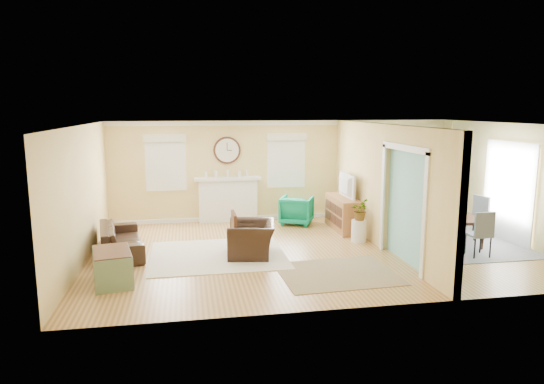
# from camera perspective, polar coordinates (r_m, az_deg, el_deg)

# --- Properties ---
(floor) EXTENTS (9.00, 9.00, 0.00)m
(floor) POSITION_cam_1_polar(r_m,az_deg,el_deg) (10.21, 4.75, -6.80)
(floor) COLOR olive
(floor) RESTS_ON ground
(wall_back) EXTENTS (9.00, 0.02, 2.60)m
(wall_back) POSITION_cam_1_polar(r_m,az_deg,el_deg) (12.81, 1.42, 2.59)
(wall_back) COLOR tan
(wall_back) RESTS_ON ground
(wall_front) EXTENTS (9.00, 0.02, 2.60)m
(wall_front) POSITION_cam_1_polar(r_m,az_deg,el_deg) (7.12, 11.06, -3.51)
(wall_front) COLOR tan
(wall_front) RESTS_ON ground
(wall_left) EXTENTS (0.02, 6.00, 2.60)m
(wall_left) POSITION_cam_1_polar(r_m,az_deg,el_deg) (9.79, -21.51, -0.37)
(wall_left) COLOR tan
(wall_left) RESTS_ON ground
(wall_right) EXTENTS (0.02, 6.00, 2.60)m
(wall_right) POSITION_cam_1_polar(r_m,az_deg,el_deg) (11.89, 26.32, 0.99)
(wall_right) COLOR tan
(wall_right) RESTS_ON ground
(ceiling) EXTENTS (9.00, 6.00, 0.02)m
(ceiling) POSITION_cam_1_polar(r_m,az_deg,el_deg) (9.79, 4.97, 7.94)
(ceiling) COLOR white
(ceiling) RESTS_ON wall_back
(partition) EXTENTS (0.17, 6.00, 2.60)m
(partition) POSITION_cam_1_polar(r_m,az_deg,el_deg) (10.65, 12.36, 1.19)
(partition) COLOR tan
(partition) RESTS_ON ground
(fireplace) EXTENTS (1.70, 0.30, 1.17)m
(fireplace) POSITION_cam_1_polar(r_m,az_deg,el_deg) (12.59, -5.19, -0.81)
(fireplace) COLOR white
(fireplace) RESTS_ON ground
(wall_clock) EXTENTS (0.70, 0.07, 0.70)m
(wall_clock) POSITION_cam_1_polar(r_m,az_deg,el_deg) (12.51, -5.31, 4.91)
(wall_clock) COLOR #4C2B1D
(wall_clock) RESTS_ON wall_back
(window_left) EXTENTS (1.05, 0.13, 1.42)m
(window_left) POSITION_cam_1_polar(r_m,az_deg,el_deg) (12.48, -12.42, 3.83)
(window_left) COLOR white
(window_left) RESTS_ON wall_back
(window_right) EXTENTS (1.05, 0.13, 1.42)m
(window_right) POSITION_cam_1_polar(r_m,az_deg,el_deg) (12.73, 1.69, 4.17)
(window_right) COLOR white
(window_right) RESTS_ON wall_back
(french_doors) EXTENTS (0.06, 1.70, 2.20)m
(french_doors) POSITION_cam_1_polar(r_m,az_deg,el_deg) (11.89, 26.07, 0.04)
(french_doors) COLOR white
(french_doors) RESTS_ON ground
(pendant) EXTENTS (0.30, 0.30, 0.55)m
(pendant) POSITION_cam_1_polar(r_m,az_deg,el_deg) (10.97, 20.33, 5.49)
(pendant) COLOR gold
(pendant) RESTS_ON ceiling
(rug_cream) EXTENTS (2.68, 2.33, 0.01)m
(rug_cream) POSITION_cam_1_polar(r_m,az_deg,el_deg) (9.88, -6.38, -7.35)
(rug_cream) COLOR beige
(rug_cream) RESTS_ON floor
(rug_jute) EXTENTS (2.10, 1.75, 0.01)m
(rug_jute) POSITION_cam_1_polar(r_m,az_deg,el_deg) (8.86, 7.67, -9.46)
(rug_jute) COLOR #957D62
(rug_jute) RESTS_ON floor
(rug_grey) EXTENTS (2.63, 3.29, 0.01)m
(rug_grey) POSITION_cam_1_polar(r_m,az_deg,el_deg) (11.60, 20.07, -5.30)
(rug_grey) COLOR slate
(rug_grey) RESTS_ON floor
(sofa) EXTENTS (1.11, 2.11, 0.59)m
(sofa) POSITION_cam_1_polar(r_m,az_deg,el_deg) (10.33, -17.34, -5.34)
(sofa) COLOR black
(sofa) RESTS_ON floor
(eames_chair) EXTENTS (1.07, 1.17, 0.68)m
(eames_chair) POSITION_cam_1_polar(r_m,az_deg,el_deg) (9.73, -2.41, -5.54)
(eames_chair) COLOR black
(eames_chair) RESTS_ON floor
(green_chair) EXTENTS (1.03, 1.04, 0.72)m
(green_chair) POSITION_cam_1_polar(r_m,az_deg,el_deg) (12.32, 2.92, -2.15)
(green_chair) COLOR #00815B
(green_chair) RESTS_ON floor
(trunk) EXTENTS (0.78, 1.08, 0.57)m
(trunk) POSITION_cam_1_polar(r_m,az_deg,el_deg) (8.69, -18.26, -8.35)
(trunk) COLOR slate
(trunk) RESTS_ON floor
(credenza) EXTENTS (0.50, 1.46, 0.80)m
(credenza) POSITION_cam_1_polar(r_m,az_deg,el_deg) (11.87, 8.36, -2.51)
(credenza) COLOR #9B643B
(credenza) RESTS_ON floor
(tv) EXTENTS (0.15, 1.00, 0.58)m
(tv) POSITION_cam_1_polar(r_m,az_deg,el_deg) (11.74, 8.36, 0.77)
(tv) COLOR black
(tv) RESTS_ON credenza
(garden_stool) EXTENTS (0.33, 0.33, 0.49)m
(garden_stool) POSITION_cam_1_polar(r_m,az_deg,el_deg) (10.91, 10.17, -4.51)
(garden_stool) COLOR white
(garden_stool) RESTS_ON floor
(potted_plant) EXTENTS (0.49, 0.51, 0.46)m
(potted_plant) POSITION_cam_1_polar(r_m,az_deg,el_deg) (10.80, 10.25, -2.10)
(potted_plant) COLOR #337F33
(potted_plant) RESTS_ON garden_stool
(dining_table) EXTENTS (1.16, 1.83, 0.61)m
(dining_table) POSITION_cam_1_polar(r_m,az_deg,el_deg) (11.53, 20.16, -3.87)
(dining_table) COLOR #4C2B1D
(dining_table) RESTS_ON floor
(dining_chair_n) EXTENTS (0.43, 0.43, 0.91)m
(dining_chair_n) POSITION_cam_1_polar(r_m,az_deg,el_deg) (12.37, 18.04, -1.75)
(dining_chair_n) COLOR slate
(dining_chair_n) RESTS_ON floor
(dining_chair_s) EXTENTS (0.42, 0.42, 0.93)m
(dining_chair_s) POSITION_cam_1_polar(r_m,az_deg,el_deg) (10.45, 23.15, -4.07)
(dining_chair_s) COLOR slate
(dining_chair_s) RESTS_ON floor
(dining_chair_w) EXTENTS (0.50, 0.50, 0.96)m
(dining_chair_w) POSITION_cam_1_polar(r_m,az_deg,el_deg) (11.10, 17.38, -2.87)
(dining_chair_w) COLOR white
(dining_chair_w) RESTS_ON floor
(dining_chair_e) EXTENTS (0.52, 0.52, 0.96)m
(dining_chair_e) POSITION_cam_1_polar(r_m,az_deg,el_deg) (11.84, 22.76, -2.38)
(dining_chair_e) COLOR slate
(dining_chair_e) RESTS_ON floor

